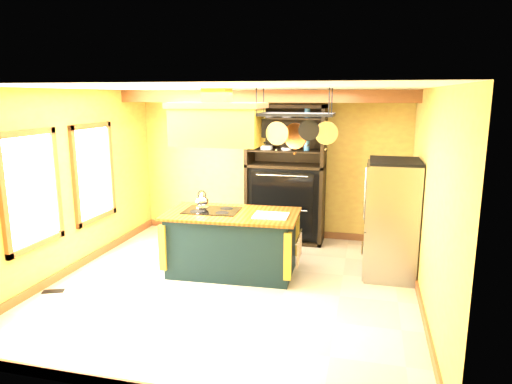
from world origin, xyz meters
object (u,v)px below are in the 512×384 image
at_px(pot_rack, 295,122).
at_px(hutch, 286,190).
at_px(kitchen_island, 232,242).
at_px(range_hood, 218,122).
at_px(refrigerator, 391,222).

xyz_separation_m(pot_rack, hutch, (-0.42, 1.74, -1.31)).
relative_size(kitchen_island, hutch, 0.81).
bearing_deg(kitchen_island, pot_rack, -1.81).
height_order(kitchen_island, hutch, hutch).
bearing_deg(range_hood, refrigerator, 10.20).
distance_m(kitchen_island, range_hood, 1.77).
bearing_deg(hutch, range_hood, -111.17).
distance_m(pot_rack, refrigerator, 2.02).
relative_size(kitchen_island, pot_rack, 1.73).
bearing_deg(pot_rack, hutch, 103.67).
distance_m(range_hood, hutch, 2.29).
distance_m(kitchen_island, refrigerator, 2.33).
distance_m(refrigerator, hutch, 2.22).
xyz_separation_m(range_hood, hutch, (0.68, 1.76, -1.30)).
bearing_deg(range_hood, kitchen_island, 0.18).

